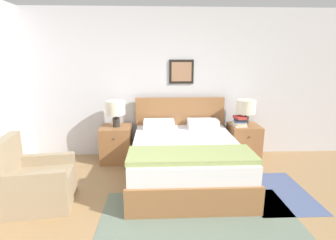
{
  "coord_description": "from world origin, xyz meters",
  "views": [
    {
      "loc": [
        -0.12,
        -1.99,
        1.79
      ],
      "look_at": [
        0.03,
        1.47,
        0.94
      ],
      "focal_mm": 28.0,
      "sensor_mm": 36.0,
      "label": 1
    }
  ],
  "objects_px": {
    "nightstand_near_window": "(117,144)",
    "table_lamp_near_window": "(116,109)",
    "bed": "(185,158)",
    "table_lamp_by_door": "(246,108)",
    "nightstand_by_door": "(243,142)",
    "armchair": "(35,183)"
  },
  "relations": [
    {
      "from": "bed",
      "to": "table_lamp_near_window",
      "type": "xyz_separation_m",
      "value": [
        -1.11,
        0.73,
        0.61
      ]
    },
    {
      "from": "armchair",
      "to": "table_lamp_by_door",
      "type": "relative_size",
      "value": 1.95
    },
    {
      "from": "nightstand_near_window",
      "to": "table_lamp_near_window",
      "type": "bearing_deg",
      "value": -10.91
    },
    {
      "from": "nightstand_by_door",
      "to": "table_lamp_by_door",
      "type": "distance_m",
      "value": 0.62
    },
    {
      "from": "bed",
      "to": "armchair",
      "type": "xyz_separation_m",
      "value": [
        -1.9,
        -0.65,
        -0.03
      ]
    },
    {
      "from": "armchair",
      "to": "table_lamp_near_window",
      "type": "relative_size",
      "value": 1.95
    },
    {
      "from": "nightstand_near_window",
      "to": "table_lamp_by_door",
      "type": "bearing_deg",
      "value": -0.06
    },
    {
      "from": "nightstand_near_window",
      "to": "table_lamp_near_window",
      "type": "xyz_separation_m",
      "value": [
        0.01,
        -0.0,
        0.62
      ]
    },
    {
      "from": "bed",
      "to": "table_lamp_by_door",
      "type": "distance_m",
      "value": 1.47
    },
    {
      "from": "bed",
      "to": "table_lamp_by_door",
      "type": "height_order",
      "value": "bed"
    },
    {
      "from": "nightstand_near_window",
      "to": "armchair",
      "type": "bearing_deg",
      "value": -119.37
    },
    {
      "from": "bed",
      "to": "armchair",
      "type": "relative_size",
      "value": 2.3
    },
    {
      "from": "nightstand_near_window",
      "to": "table_lamp_by_door",
      "type": "height_order",
      "value": "table_lamp_by_door"
    },
    {
      "from": "nightstand_near_window",
      "to": "table_lamp_near_window",
      "type": "height_order",
      "value": "table_lamp_near_window"
    },
    {
      "from": "nightstand_by_door",
      "to": "table_lamp_by_door",
      "type": "height_order",
      "value": "table_lamp_by_door"
    },
    {
      "from": "nightstand_near_window",
      "to": "nightstand_by_door",
      "type": "relative_size",
      "value": 1.0
    },
    {
      "from": "nightstand_near_window",
      "to": "table_lamp_near_window",
      "type": "relative_size",
      "value": 1.38
    },
    {
      "from": "nightstand_near_window",
      "to": "nightstand_by_door",
      "type": "height_order",
      "value": "same"
    },
    {
      "from": "bed",
      "to": "armchair",
      "type": "bearing_deg",
      "value": -161.09
    },
    {
      "from": "bed",
      "to": "nightstand_by_door",
      "type": "distance_m",
      "value": 1.34
    },
    {
      "from": "armchair",
      "to": "nightstand_near_window",
      "type": "height_order",
      "value": "armchair"
    },
    {
      "from": "bed",
      "to": "nightstand_near_window",
      "type": "height_order",
      "value": "bed"
    }
  ]
}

